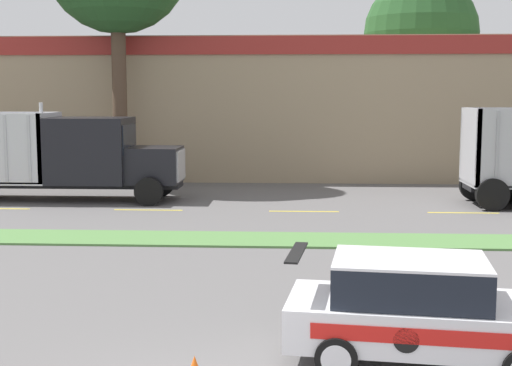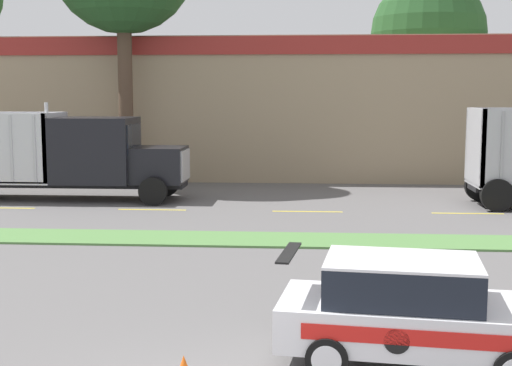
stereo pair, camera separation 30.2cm
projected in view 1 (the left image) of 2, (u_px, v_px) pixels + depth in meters
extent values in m
cube|color=#517F42|center=(243.00, 239.00, 19.60)|extent=(120.00, 1.94, 0.06)
cube|color=yellow|center=(148.00, 210.00, 24.73)|extent=(2.40, 0.14, 0.01)
cube|color=yellow|center=(304.00, 211.00, 24.43)|extent=(2.40, 0.14, 0.01)
cube|color=yellow|center=(463.00, 213.00, 24.14)|extent=(2.40, 0.14, 0.01)
cube|color=black|center=(27.00, 184.00, 27.08)|extent=(11.78, 1.34, 0.18)
cube|color=black|center=(155.00, 165.00, 26.71)|extent=(1.93, 2.00, 1.34)
cube|color=#B7B7BC|center=(181.00, 165.00, 26.66)|extent=(0.06, 1.70, 1.14)
cube|color=black|center=(91.00, 150.00, 26.78)|extent=(2.92, 2.43, 2.44)
cube|color=black|center=(129.00, 139.00, 26.64)|extent=(0.04, 2.07, 1.10)
cylinder|color=silver|center=(42.00, 127.00, 25.97)|extent=(0.14, 0.14, 1.79)
cube|color=silver|center=(50.00, 147.00, 26.85)|extent=(0.16, 2.43, 2.56)
cube|color=#B2B2B7|center=(6.00, 149.00, 25.69)|extent=(0.10, 0.04, 2.43)
cube|color=#B2B2B7|center=(29.00, 149.00, 25.64)|extent=(0.10, 0.04, 2.43)
cylinder|color=black|center=(149.00, 192.00, 25.63)|extent=(1.03, 0.30, 1.03)
cylinder|color=black|center=(161.00, 183.00, 28.00)|extent=(1.03, 0.30, 1.03)
cube|color=#ADADB2|center=(470.00, 146.00, 25.53)|extent=(0.16, 2.47, 2.70)
cube|color=#99999E|center=(497.00, 149.00, 24.26)|extent=(0.10, 0.04, 2.57)
cylinder|color=black|center=(492.00, 195.00, 24.50)|extent=(1.13, 0.30, 1.13)
cylinder|color=black|center=(475.00, 186.00, 26.90)|extent=(1.13, 0.30, 1.13)
cylinder|color=black|center=(510.00, 186.00, 26.83)|extent=(1.13, 0.30, 1.13)
cube|color=white|center=(425.00, 322.00, 10.63)|extent=(4.27, 2.26, 0.65)
cube|color=black|center=(410.00, 280.00, 10.60)|extent=(2.42, 1.82, 0.59)
cube|color=white|center=(410.00, 260.00, 10.56)|extent=(2.42, 1.82, 0.04)
cube|color=black|center=(297.00, 252.00, 10.85)|extent=(0.37, 1.43, 0.03)
cube|color=red|center=(429.00, 338.00, 9.75)|extent=(3.25, 0.41, 0.23)
cylinder|color=black|center=(406.00, 341.00, 9.80)|extent=(0.36, 0.05, 0.36)
cylinder|color=black|center=(504.00, 329.00, 11.28)|extent=(0.63, 0.27, 0.61)
cylinder|color=silver|center=(503.00, 327.00, 11.38)|extent=(0.43, 0.06, 0.43)
cylinder|color=black|center=(336.00, 358.00, 10.06)|extent=(0.63, 0.27, 0.61)
cylinder|color=silver|center=(336.00, 360.00, 9.96)|extent=(0.43, 0.06, 0.43)
cylinder|color=black|center=(343.00, 320.00, 11.72)|extent=(0.63, 0.27, 0.61)
cylinder|color=silver|center=(343.00, 318.00, 11.82)|extent=(0.43, 0.06, 0.43)
cube|color=#9E896B|center=(189.00, 107.00, 37.97)|extent=(41.95, 12.00, 6.59)
cube|color=maroon|center=(168.00, 45.00, 31.62)|extent=(39.85, 0.10, 0.80)
cylinder|color=brown|center=(418.00, 118.00, 36.82)|extent=(0.48, 0.48, 5.49)
sphere|color=#234C23|center=(421.00, 33.00, 36.28)|extent=(5.78, 5.78, 5.78)
cylinder|color=brown|center=(120.00, 94.00, 31.10)|extent=(0.63, 0.63, 7.99)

